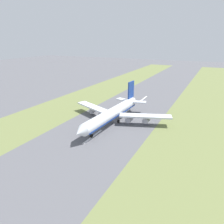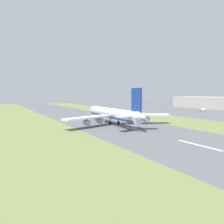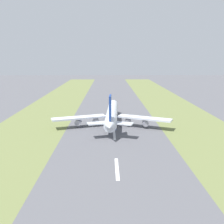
# 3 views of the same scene
# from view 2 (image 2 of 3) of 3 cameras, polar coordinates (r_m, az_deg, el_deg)

# --- Properties ---
(ground_plane) EXTENTS (800.00, 800.00, 0.00)m
(ground_plane) POSITION_cam_2_polar(r_m,az_deg,el_deg) (123.08, 1.40, -3.40)
(ground_plane) COLOR #56565B
(grass_median_west) EXTENTS (40.00, 600.00, 0.01)m
(grass_median_west) POSITION_cam_2_polar(r_m,az_deg,el_deg) (107.93, -19.79, -4.84)
(grass_median_west) COLOR olive
(grass_median_west) RESTS_ON ground
(grass_median_east) EXTENTS (40.00, 600.00, 0.01)m
(grass_median_east) POSITION_cam_2_polar(r_m,az_deg,el_deg) (150.66, 16.37, -2.08)
(grass_median_east) COLOR olive
(grass_median_east) RESTS_ON ground
(centreline_dash_near) EXTENTS (1.20, 18.00, 0.01)m
(centreline_dash_near) POSITION_cam_2_polar(r_m,az_deg,el_deg) (81.07, 21.69, -8.03)
(centreline_dash_near) COLOR silver
(centreline_dash_near) RESTS_ON ground
(centreline_dash_mid) EXTENTS (1.20, 18.00, 0.01)m
(centreline_dash_mid) POSITION_cam_2_polar(r_m,az_deg,el_deg) (110.32, 5.41, -4.37)
(centreline_dash_mid) COLOR silver
(centreline_dash_mid) RESTS_ON ground
(centreline_dash_far) EXTENTS (1.20, 18.00, 0.01)m
(centreline_dash_far) POSITION_cam_2_polar(r_m,az_deg,el_deg) (144.80, -3.54, -2.17)
(centreline_dash_far) COLOR silver
(centreline_dash_far) RESTS_ON ground
(airplane_main_jet) EXTENTS (64.07, 67.18, 20.20)m
(airplane_main_jet) POSITION_cam_2_polar(r_m,az_deg,el_deg) (124.37, 0.39, -0.52)
(airplane_main_jet) COLOR silver
(airplane_main_jet) RESTS_ON ground
(terminal_building) EXTENTS (36.00, 88.51, 13.63)m
(terminal_building) POSITION_cam_2_polar(r_m,az_deg,el_deg) (292.86, 24.21, 2.28)
(terminal_building) COLOR #BCB7A8
(terminal_building) RESTS_ON ground
(service_truck) EXTENTS (5.87, 5.72, 3.10)m
(service_truck) POSITION_cam_2_polar(r_m,az_deg,el_deg) (239.19, 22.60, 0.62)
(service_truck) COLOR gold
(service_truck) RESTS_ON ground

